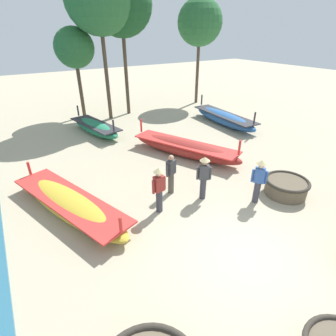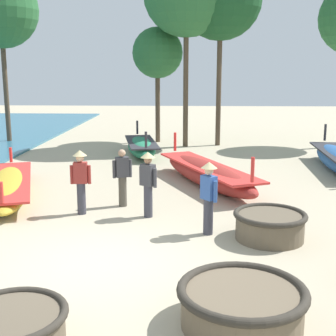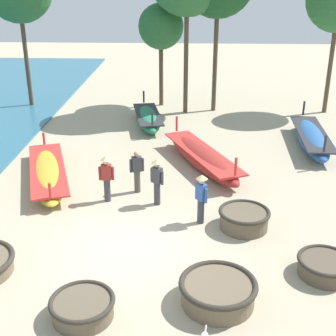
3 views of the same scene
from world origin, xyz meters
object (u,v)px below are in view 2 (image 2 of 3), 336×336
tree_rightmost (157,53)px  tree_tall_back (0,10)px  long_boat_red_hull (141,147)px  coracle_tilted (270,225)px  coracle_front_left (11,327)px  fisherman_with_hat (122,176)px  long_boat_blue_hull (207,173)px  fisherman_standing_right (209,193)px  long_boat_green_hull (8,186)px  fisherman_hauling (81,178)px  fisherman_crouching (148,180)px  coracle_center (242,304)px

tree_rightmost → tree_tall_back: (-7.56, -0.65, 2.01)m
long_boat_red_hull → coracle_tilted: bearing=-69.4°
coracle_front_left → fisherman_with_hat: fisherman_with_hat is taller
coracle_front_left → long_boat_blue_hull: long_boat_blue_hull is taller
fisherman_standing_right → tree_tall_back: (-9.58, 13.17, 5.50)m
coracle_tilted → long_boat_green_hull: bearing=155.1°
long_boat_green_hull → fisherman_hauling: (2.56, -1.64, 0.65)m
coracle_tilted → fisherman_hauling: size_ratio=0.96×
fisherman_with_hat → fisherman_standing_right: 3.10m
long_boat_blue_hull → long_boat_green_hull: 6.10m
tree_rightmost → long_boat_red_hull: bearing=-96.9°
fisherman_standing_right → fisherman_hauling: bearing=156.6°
fisherman_crouching → tree_tall_back: tree_tall_back is taller
long_boat_red_hull → tree_tall_back: tree_tall_back is taller
coracle_center → long_boat_blue_hull: 8.43m
coracle_center → long_boat_red_hull: bearing=101.6°
coracle_tilted → coracle_front_left: size_ratio=1.04×
fisherman_with_hat → long_boat_blue_hull: bearing=45.4°
fisherman_with_hat → fisherman_crouching: fisherman_crouching is taller
long_boat_red_hull → tree_tall_back: 9.88m
long_boat_blue_hull → tree_tall_back: tree_tall_back is taller
coracle_center → long_boat_blue_hull: size_ratio=0.33×
tree_rightmost → tree_tall_back: size_ratio=0.69×
coracle_center → fisherman_crouching: bearing=109.4°
fisherman_standing_right → coracle_front_left: bearing=-122.1°
coracle_tilted → fisherman_standing_right: (-1.34, 0.26, 0.62)m
long_boat_red_hull → fisherman_standing_right: size_ratio=2.71×
tree_tall_back → long_boat_blue_hull: bearing=-41.5°
long_boat_green_hull → tree_rightmost: tree_rightmost is taller
coracle_front_left → fisherman_standing_right: size_ratio=0.92×
coracle_front_left → long_boat_red_hull: (0.32, 14.43, 0.10)m
long_boat_blue_hull → tree_rightmost: 10.33m
fisherman_with_hat → fisherman_crouching: 1.22m
long_boat_blue_hull → fisherman_with_hat: bearing=-134.6°
coracle_center → fisherman_crouching: fisherman_crouching is taller
fisherman_crouching → tree_rightmost: tree_rightmost is taller
long_boat_blue_hull → fisherman_with_hat: fisherman_with_hat is taller
fisherman_crouching → coracle_center: bearing=-70.6°
fisherman_standing_right → tree_rightmost: size_ratio=0.29×
long_boat_red_hull → fisherman_with_hat: (0.26, -7.79, 0.46)m
coracle_tilted → fisherman_hauling: (-4.53, 1.65, 0.62)m
coracle_tilted → tree_tall_back: 18.36m
fisherman_with_hat → tree_tall_back: bearing=123.7°
coracle_center → coracle_front_left: bearing=-168.7°
long_boat_green_hull → tree_tall_back: size_ratio=0.70×
coracle_tilted → fisherman_with_hat: 4.33m
long_boat_red_hull → tree_tall_back: size_ratio=0.55×
fisherman_with_hat → fisherman_standing_right: (2.23, -2.14, 0.12)m
long_boat_blue_hull → long_boat_red_hull: size_ratio=1.27×
fisherman_with_hat → coracle_front_left: bearing=-95.0°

